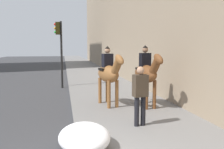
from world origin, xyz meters
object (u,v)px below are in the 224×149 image
mounted_horse_far (146,73)px  pedestrian_greeting (140,92)px  mounted_horse_near (109,73)px  traffic_light_near_curb (60,44)px

mounted_horse_far → pedestrian_greeting: bearing=-29.9°
mounted_horse_near → pedestrian_greeting: (-2.47, -0.42, -0.29)m
pedestrian_greeting → traffic_light_near_curb: traffic_light_near_curb is taller
pedestrian_greeting → traffic_light_near_curb: bearing=9.3°
mounted_horse_near → mounted_horse_far: (-0.44, -1.34, 0.03)m
mounted_horse_near → traffic_light_near_curb: size_ratio=0.60×
mounted_horse_near → mounted_horse_far: bearing=59.0°
mounted_horse_far → mounted_horse_near: bearing=-113.8°
mounted_horse_far → traffic_light_near_curb: 6.48m
mounted_horse_near → traffic_light_near_curb: (5.07, 1.86, 1.18)m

